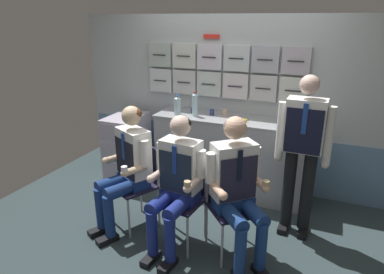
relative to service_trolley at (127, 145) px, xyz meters
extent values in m
cube|color=#2E3C3F|center=(1.29, -0.92, -0.49)|extent=(4.80, 4.80, 0.04)
cube|color=#B2BBBE|center=(1.29, 0.46, 0.60)|extent=(4.20, 0.06, 2.15)
cube|color=#5F85A8|center=(1.29, 0.43, -0.11)|extent=(4.12, 0.01, 0.73)
cube|color=silver|center=(0.34, 0.40, 0.84)|extent=(0.32, 0.06, 0.31)
cylinder|color=#2A2B2F|center=(0.34, 0.37, 0.84)|extent=(0.18, 0.01, 0.01)
cube|color=silver|center=(0.68, 0.40, 0.84)|extent=(0.32, 0.06, 0.31)
cylinder|color=#212627|center=(0.68, 0.37, 0.84)|extent=(0.18, 0.01, 0.01)
cube|color=silver|center=(1.02, 0.40, 0.84)|extent=(0.32, 0.06, 0.31)
cylinder|color=black|center=(1.02, 0.37, 0.84)|extent=(0.18, 0.01, 0.01)
cube|color=silver|center=(1.37, 0.40, 0.84)|extent=(0.32, 0.06, 0.31)
cylinder|color=black|center=(1.37, 0.37, 0.84)|extent=(0.18, 0.01, 0.01)
cube|color=silver|center=(1.71, 0.40, 0.84)|extent=(0.32, 0.06, 0.31)
cylinder|color=black|center=(1.71, 0.37, 0.84)|extent=(0.18, 0.01, 0.01)
cube|color=silver|center=(2.05, 0.40, 0.84)|extent=(0.32, 0.06, 0.31)
cylinder|color=black|center=(2.05, 0.37, 0.84)|extent=(0.18, 0.01, 0.01)
cube|color=#A6B7AD|center=(0.34, 0.40, 1.17)|extent=(0.32, 0.06, 0.31)
cylinder|color=#1F2826|center=(0.34, 0.37, 1.17)|extent=(0.18, 0.01, 0.01)
cube|color=silver|center=(0.68, 0.40, 1.17)|extent=(0.32, 0.06, 0.31)
cylinder|color=#232A2B|center=(0.68, 0.37, 1.17)|extent=(0.18, 0.01, 0.01)
cube|color=silver|center=(1.02, 0.40, 1.17)|extent=(0.32, 0.06, 0.31)
cylinder|color=#2A222A|center=(1.02, 0.37, 1.17)|extent=(0.18, 0.01, 0.01)
cube|color=silver|center=(1.37, 0.40, 1.17)|extent=(0.32, 0.06, 0.31)
cylinder|color=#1C242C|center=(1.37, 0.37, 1.17)|extent=(0.18, 0.01, 0.01)
cube|color=#ABAEB8|center=(1.71, 0.40, 1.17)|extent=(0.32, 0.06, 0.31)
cylinder|color=black|center=(1.71, 0.37, 1.17)|extent=(0.18, 0.01, 0.01)
cube|color=#B0AAB6|center=(2.05, 0.40, 1.17)|extent=(0.32, 0.06, 0.31)
cylinder|color=#222A26|center=(2.05, 0.37, 1.17)|extent=(0.18, 0.01, 0.01)
cube|color=red|center=(1.03, 0.42, 1.42)|extent=(0.20, 0.02, 0.05)
cube|color=#A4A6AB|center=(1.38, 0.17, -0.01)|extent=(1.81, 0.52, 0.93)
cube|color=#95979C|center=(1.38, 0.17, 0.48)|extent=(1.85, 0.53, 0.03)
sphere|color=black|center=(-0.15, -0.27, -0.44)|extent=(0.07, 0.07, 0.07)
sphere|color=black|center=(0.16, -0.27, -0.44)|extent=(0.07, 0.07, 0.07)
sphere|color=black|center=(-0.15, 0.28, -0.44)|extent=(0.07, 0.07, 0.07)
sphere|color=black|center=(0.16, 0.28, -0.44)|extent=(0.07, 0.07, 0.07)
cube|color=silver|center=(0.00, 0.00, 0.00)|extent=(0.40, 0.64, 0.81)
cube|color=#ABA3B6|center=(0.00, -0.32, -0.27)|extent=(0.35, 0.01, 0.22)
cube|color=#ABA3B6|center=(0.00, -0.32, 0.00)|extent=(0.35, 0.01, 0.22)
cube|color=#ABA3B6|center=(0.00, -0.32, 0.27)|extent=(0.35, 0.01, 0.22)
cylinder|color=#28282D|center=(0.00, -0.30, 0.39)|extent=(0.32, 0.02, 0.02)
cylinder|color=#A8AAAF|center=(0.46, -1.03, -0.25)|extent=(0.02, 0.02, 0.44)
cylinder|color=#A8AAAF|center=(0.78, -1.19, -0.25)|extent=(0.02, 0.02, 0.44)
cylinder|color=#A8AAAF|center=(0.63, -0.71, -0.25)|extent=(0.02, 0.02, 0.44)
cylinder|color=#A8AAAF|center=(0.95, -0.87, -0.25)|extent=(0.02, 0.02, 0.44)
cube|color=#1E1930|center=(0.71, -0.95, -0.02)|extent=(0.54, 0.54, 0.02)
cube|color=#1E1930|center=(0.79, -0.78, 0.19)|extent=(0.34, 0.19, 0.40)
cylinder|color=#A8AAAF|center=(0.63, -0.71, 0.19)|extent=(0.02, 0.02, 0.40)
cylinder|color=#A8AAAF|center=(0.95, -0.87, 0.19)|extent=(0.02, 0.02, 0.40)
cube|color=black|center=(0.45, -1.25, -0.44)|extent=(0.18, 0.24, 0.06)
cube|color=black|center=(0.61, -1.34, -0.44)|extent=(0.18, 0.24, 0.06)
cylinder|color=navy|center=(0.47, -1.21, -0.20)|extent=(0.10, 0.10, 0.44)
cylinder|color=navy|center=(0.63, -1.30, -0.20)|extent=(0.10, 0.10, 0.44)
cylinder|color=navy|center=(0.54, -1.06, 0.04)|extent=(0.29, 0.40, 0.13)
cylinder|color=navy|center=(0.71, -1.15, 0.04)|extent=(0.29, 0.40, 0.13)
cube|color=navy|center=(0.71, -0.95, 0.05)|extent=(0.40, 0.33, 0.12)
cube|color=white|center=(0.72, -0.93, 0.36)|extent=(0.42, 0.35, 0.49)
cube|color=black|center=(0.67, -1.03, 0.32)|extent=(0.30, 0.16, 0.39)
cube|color=#1A3B93|center=(0.66, -1.03, 0.44)|extent=(0.04, 0.03, 0.27)
cylinder|color=white|center=(0.53, -0.84, 0.41)|extent=(0.08, 0.08, 0.26)
cylinder|color=beige|center=(0.50, -0.94, 0.26)|extent=(0.17, 0.25, 0.07)
sphere|color=beige|center=(0.45, -1.04, 0.26)|extent=(0.08, 0.08, 0.08)
cylinder|color=white|center=(0.90, -1.03, 0.41)|extent=(0.08, 0.08, 0.26)
cylinder|color=beige|center=(0.84, -1.12, 0.26)|extent=(0.17, 0.25, 0.07)
sphere|color=beige|center=(0.79, -1.21, 0.26)|extent=(0.08, 0.08, 0.08)
cylinder|color=white|center=(0.79, -1.21, 0.30)|extent=(0.06, 0.06, 0.06)
sphere|color=beige|center=(0.72, -0.93, 0.73)|extent=(0.19, 0.19, 0.19)
ellipsoid|color=brown|center=(0.72, -0.92, 0.75)|extent=(0.25, 0.24, 0.13)
cylinder|color=#A8AAAF|center=(1.08, -1.21, -0.25)|extent=(0.02, 0.02, 0.44)
cylinder|color=#A8AAAF|center=(1.44, -1.24, -0.25)|extent=(0.02, 0.02, 0.44)
cylinder|color=#A8AAAF|center=(1.12, -0.85, -0.25)|extent=(0.02, 0.02, 0.44)
cylinder|color=#A8AAAF|center=(1.48, -0.89, -0.25)|extent=(0.02, 0.02, 0.44)
cube|color=#1E1930|center=(1.28, -1.05, -0.02)|extent=(0.44, 0.44, 0.02)
cube|color=#1E1930|center=(1.30, -0.86, 0.19)|extent=(0.37, 0.06, 0.40)
cylinder|color=#A8AAAF|center=(1.12, -0.85, 0.19)|extent=(0.02, 0.02, 0.40)
cylinder|color=#A8AAAF|center=(1.48, -0.89, 0.19)|extent=(0.02, 0.02, 0.40)
cube|color=black|center=(1.15, -1.42, -0.44)|extent=(0.11, 0.23, 0.06)
cube|color=black|center=(1.33, -1.44, -0.44)|extent=(0.11, 0.23, 0.06)
cylinder|color=navy|center=(1.15, -1.38, -0.20)|extent=(0.10, 0.10, 0.44)
cylinder|color=navy|center=(1.34, -1.40, -0.20)|extent=(0.10, 0.10, 0.44)
cylinder|color=navy|center=(1.17, -1.21, 0.04)|extent=(0.17, 0.39, 0.13)
cylinder|color=navy|center=(1.36, -1.23, 0.04)|extent=(0.17, 0.39, 0.13)
cube|color=navy|center=(1.28, -1.05, 0.05)|extent=(0.36, 0.23, 0.12)
cube|color=white|center=(1.28, -1.03, 0.35)|extent=(0.38, 0.23, 0.48)
cube|color=#1A2638|center=(1.27, -1.13, 0.31)|extent=(0.33, 0.04, 0.38)
cube|color=navy|center=(1.27, -1.14, 0.44)|extent=(0.04, 0.01, 0.27)
cylinder|color=white|center=(1.07, -1.01, 0.41)|extent=(0.08, 0.08, 0.26)
cylinder|color=beige|center=(1.08, -1.12, 0.26)|extent=(0.09, 0.25, 0.07)
sphere|color=beige|center=(1.07, -1.22, 0.26)|extent=(0.08, 0.08, 0.08)
cylinder|color=white|center=(1.49, -1.05, 0.41)|extent=(0.08, 0.08, 0.26)
cylinder|color=beige|center=(1.46, -1.15, 0.26)|extent=(0.09, 0.25, 0.07)
sphere|color=beige|center=(1.45, -1.26, 0.26)|extent=(0.08, 0.08, 0.08)
cylinder|color=tan|center=(1.45, -1.26, 0.30)|extent=(0.06, 0.06, 0.06)
sphere|color=beige|center=(1.28, -1.03, 0.73)|extent=(0.19, 0.19, 0.19)
ellipsoid|color=black|center=(1.28, -1.01, 0.75)|extent=(0.20, 0.19, 0.13)
cylinder|color=#A8AAAF|center=(1.77, -1.24, -0.25)|extent=(0.02, 0.02, 0.44)
cylinder|color=#A8AAAF|center=(2.03, -1.00, -0.25)|extent=(0.02, 0.02, 0.44)
cylinder|color=#A8AAAF|center=(1.52, -0.98, -0.25)|extent=(0.02, 0.02, 0.44)
cylinder|color=#A8AAAF|center=(1.79, -0.73, -0.25)|extent=(0.02, 0.02, 0.44)
cube|color=#1E1930|center=(1.78, -0.99, -0.02)|extent=(0.57, 0.57, 0.02)
cube|color=#1E1930|center=(1.65, -0.85, 0.19)|extent=(0.29, 0.27, 0.40)
cylinder|color=#A8AAAF|center=(1.52, -0.98, 0.19)|extent=(0.02, 0.02, 0.40)
cylinder|color=#A8AAAF|center=(1.79, -0.73, 0.19)|extent=(0.02, 0.02, 0.40)
cube|color=black|center=(2.12, -1.21, -0.44)|extent=(0.22, 0.22, 0.06)
cylinder|color=navy|center=(1.95, -1.31, -0.20)|extent=(0.10, 0.10, 0.44)
cylinder|color=navy|center=(2.09, -1.18, -0.20)|extent=(0.10, 0.10, 0.44)
cylinder|color=navy|center=(1.83, -1.18, 0.04)|extent=(0.36, 0.38, 0.13)
cylinder|color=navy|center=(1.97, -1.05, 0.04)|extent=(0.36, 0.38, 0.13)
cube|color=navy|center=(1.78, -0.99, 0.05)|extent=(0.40, 0.39, 0.12)
cube|color=white|center=(1.76, -0.97, 0.36)|extent=(0.42, 0.41, 0.50)
cube|color=#212137|center=(1.84, -1.05, 0.32)|extent=(0.26, 0.24, 0.40)
cube|color=black|center=(1.84, -1.06, 0.45)|extent=(0.04, 0.04, 0.28)
cylinder|color=white|center=(1.60, -1.12, 0.42)|extent=(0.08, 0.08, 0.27)
cylinder|color=#E0AE8D|center=(1.70, -1.19, 0.26)|extent=(0.22, 0.23, 0.07)
sphere|color=#E0AE8D|center=(1.77, -1.27, 0.26)|extent=(0.08, 0.08, 0.08)
cylinder|color=white|center=(1.92, -0.82, 0.42)|extent=(0.08, 0.08, 0.27)
cylinder|color=#E0AE8D|center=(1.99, -0.92, 0.26)|extent=(0.22, 0.23, 0.07)
sphere|color=#E0AE8D|center=(2.06, -1.00, 0.26)|extent=(0.08, 0.08, 0.08)
cylinder|color=tan|center=(2.06, -1.00, 0.30)|extent=(0.06, 0.06, 0.06)
sphere|color=#E0AE8D|center=(1.76, -0.97, 0.75)|extent=(0.20, 0.20, 0.20)
ellipsoid|color=gray|center=(1.75, -0.96, 0.77)|extent=(0.26, 0.26, 0.14)
cube|color=black|center=(2.18, -0.43, -0.44)|extent=(0.09, 0.24, 0.06)
cube|color=black|center=(2.38, -0.43, -0.44)|extent=(0.09, 0.24, 0.06)
cylinder|color=black|center=(2.19, -0.40, 0.00)|extent=(0.12, 0.12, 0.83)
cylinder|color=black|center=(2.37, -0.40, 0.00)|extent=(0.12, 0.12, 0.83)
cube|color=white|center=(2.28, -0.40, 0.67)|extent=(0.36, 0.21, 0.51)
cube|color=black|center=(2.28, -0.51, 0.64)|extent=(0.33, 0.02, 0.43)
cube|color=navy|center=(2.28, -0.51, 0.77)|extent=(0.04, 0.01, 0.29)
cylinder|color=white|center=(2.06, -0.40, 0.60)|extent=(0.08, 0.08, 0.57)
sphere|color=beige|center=(2.06, -0.40, 0.31)|extent=(0.08, 0.08, 0.08)
cylinder|color=white|center=(2.50, -0.40, 0.60)|extent=(0.08, 0.08, 0.57)
sphere|color=beige|center=(2.50, -0.40, 0.31)|extent=(0.08, 0.08, 0.08)
sphere|color=beige|center=(2.28, -0.40, 1.06)|extent=(0.18, 0.18, 0.18)
ellipsoid|color=#504025|center=(2.28, -0.39, 1.08)|extent=(0.18, 0.16, 0.13)
cylinder|color=silver|center=(0.73, 0.06, 0.59)|extent=(0.08, 0.08, 0.21)
cone|color=silver|center=(0.73, 0.06, 0.71)|extent=(0.08, 0.08, 0.02)
cylinder|color=blue|center=(0.73, 0.06, 0.73)|extent=(0.04, 0.04, 0.02)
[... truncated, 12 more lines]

